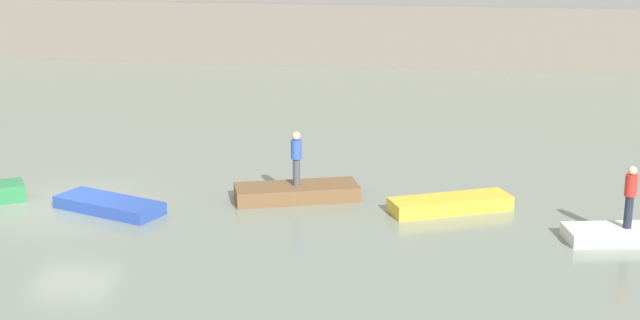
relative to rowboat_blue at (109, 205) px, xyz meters
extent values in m
plane|color=gray|center=(-1.37, 0.20, -0.18)|extent=(120.00, 120.00, 0.00)
cube|color=gray|center=(-1.37, 26.72, 1.58)|extent=(80.00, 1.20, 3.51)
cube|color=#2B4CAD|center=(0.00, 0.00, 0.00)|extent=(3.53, 2.28, 0.36)
cube|color=brown|center=(5.26, 1.91, 0.05)|extent=(3.96, 2.43, 0.46)
cube|color=gold|center=(9.92, 1.55, 0.03)|extent=(3.72, 2.47, 0.42)
cube|color=white|center=(14.62, -0.21, 0.00)|extent=(3.43, 1.85, 0.35)
cylinder|color=#4C4C56|center=(5.26, 1.91, 0.70)|extent=(0.22, 0.22, 0.84)
cylinder|color=blue|center=(5.26, 1.91, 1.41)|extent=(0.32, 0.32, 0.58)
sphere|color=beige|center=(5.26, 1.91, 1.83)|extent=(0.26, 0.26, 0.26)
cylinder|color=#232838|center=(14.62, -0.21, 0.62)|extent=(0.22, 0.22, 0.90)
cylinder|color=red|center=(14.62, -0.21, 1.36)|extent=(0.32, 0.32, 0.58)
sphere|color=beige|center=(14.62, -0.21, 1.77)|extent=(0.24, 0.24, 0.24)
camera|label=1|loc=(9.93, -23.70, 8.29)|focal=50.15mm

